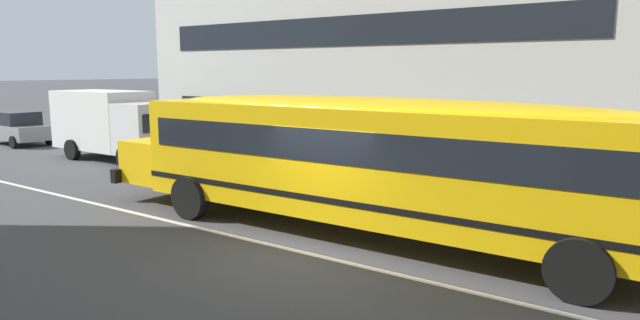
{
  "coord_description": "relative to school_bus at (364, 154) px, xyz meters",
  "views": [
    {
      "loc": [
        6.68,
        -8.77,
        3.67
      ],
      "look_at": [
        -0.32,
        0.93,
        1.77
      ],
      "focal_mm": 31.77,
      "sensor_mm": 36.0,
      "label": 1
    }
  ],
  "objects": [
    {
      "name": "sidewalk_far",
      "position": [
        -0.22,
        5.91,
        -1.83
      ],
      "size": [
        120.0,
        3.0,
        0.01
      ],
      "primitive_type": "cube",
      "color": "gray",
      "rests_on": "ground_plane"
    },
    {
      "name": "lane_centreline",
      "position": [
        -0.22,
        -1.86,
        -1.83
      ],
      "size": [
        110.0,
        0.16,
        0.01
      ],
      "primitive_type": "cube",
      "color": "silver",
      "rests_on": "ground_plane"
    },
    {
      "name": "parked_car_grey_past_driveway",
      "position": [
        -22.15,
        3.29,
        -0.99
      ],
      "size": [
        3.97,
        2.01,
        1.64
      ],
      "rotation": [
        0.0,
        0.0,
        -0.04
      ],
      "color": "gray",
      "rests_on": "ground_plane"
    },
    {
      "name": "apartment_block_far_left",
      "position": [
        -5.49,
        12.87,
        4.81
      ],
      "size": [
        21.73,
        10.97,
        13.3
      ],
      "color": "#B7B7B2",
      "rests_on": "ground_plane"
    },
    {
      "name": "school_bus",
      "position": [
        0.0,
        0.0,
        0.0
      ],
      "size": [
        13.86,
        3.28,
        3.09
      ],
      "rotation": [
        0.0,
        0.0,
        3.15
      ],
      "color": "yellow",
      "rests_on": "ground_plane"
    },
    {
      "name": "ground_plane",
      "position": [
        -0.22,
        -1.86,
        -1.84
      ],
      "size": [
        400.0,
        400.0,
        0.0
      ],
      "primitive_type": "plane",
      "color": "#424244"
    },
    {
      "name": "box_truck",
      "position": [
        -14.03,
        3.24,
        -0.3
      ],
      "size": [
        6.05,
        2.47,
        2.82
      ],
      "rotation": [
        0.0,
        0.0,
        0.0
      ],
      "color": "silver",
      "rests_on": "ground_plane"
    }
  ]
}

